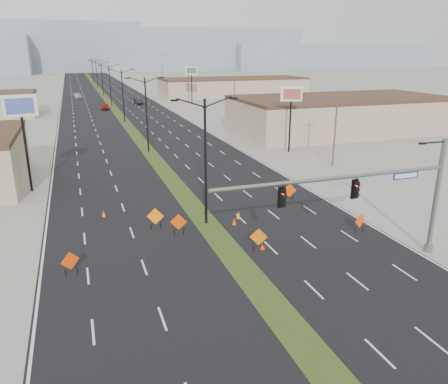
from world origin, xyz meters
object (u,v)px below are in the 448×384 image
object	(u,v)px
construction_sign_1	(155,217)
cone_2	(238,215)
streetlight_2	(123,94)
streetlight_5	(97,73)
streetlight_6	(93,70)
construction_sign_3	(259,238)
signal_mast	(380,193)
construction_sign_0	(70,262)
cone_1	(263,246)
cone_3	(104,214)
car_left	(105,106)
car_far	(77,96)
car_mid	(138,101)
streetlight_3	(110,84)
pole_sign_east_far	(191,74)
construction_sign_5	(289,191)
pole_sign_east_near	(291,99)
construction_sign_2	(179,223)
cone_0	(234,222)
streetlight_1	(147,112)
streetlight_0	(205,159)
construction_sign_4	(360,221)
pole_sign_west	(21,113)
streetlight_4	(102,78)

from	to	relation	value
construction_sign_1	cone_2	xyz separation A→B (m)	(6.97, 0.13, -0.75)
streetlight_2	construction_sign_1	world-z (taller)	streetlight_2
streetlight_5	cone_2	xyz separation A→B (m)	(2.85, -139.86, -5.11)
streetlight_6	construction_sign_3	world-z (taller)	streetlight_6
signal_mast	construction_sign_0	distance (m)	19.90
cone_1	cone_3	size ratio (longest dim) A/B	1.02
construction_sign_1	cone_2	world-z (taller)	construction_sign_1
streetlight_6	car_left	world-z (taller)	streetlight_6
streetlight_6	car_far	world-z (taller)	streetlight_6
construction_sign_0	car_mid	bearing A→B (deg)	54.79
streetlight_3	pole_sign_east_far	distance (m)	20.61
cone_1	cone_3	bearing A→B (deg)	134.79
car_far	cone_1	size ratio (longest dim) A/B	8.60
construction_sign_1	car_far	bearing A→B (deg)	112.55
construction_sign_5	pole_sign_east_near	distance (m)	22.02
construction_sign_2	construction_sign_5	world-z (taller)	construction_sign_5
pole_sign_east_near	construction_sign_3	bearing A→B (deg)	-98.74
signal_mast	car_mid	size ratio (longest dim) A/B	3.60
construction_sign_0	cone_3	bearing A→B (deg)	50.38
cone_2	pole_sign_east_near	bearing A→B (deg)	54.01
signal_mast	cone_0	size ratio (longest dim) A/B	30.67
streetlight_1	construction_sign_5	bearing A→B (deg)	-70.58
pole_sign_east_near	car_mid	bearing A→B (deg)	122.16
streetlight_3	streetlight_0	bearing A→B (deg)	-90.00
streetlight_0	cone_1	distance (m)	8.23
streetlight_6	cone_3	world-z (taller)	streetlight_6
car_mid	pole_sign_east_far	size ratio (longest dim) A/B	0.47
cone_1	pole_sign_east_far	world-z (taller)	pole_sign_east_far
streetlight_2	cone_2	distance (m)	56.16
streetlight_5	construction_sign_1	distance (m)	140.11
cone_1	streetlight_6	bearing A→B (deg)	90.78
streetlight_1	cone_0	xyz separation A→B (m)	(2.03, -29.04, -5.15)
construction_sign_2	streetlight_2	bearing A→B (deg)	107.34
construction_sign_4	construction_sign_3	bearing A→B (deg)	161.25
signal_mast	pole_sign_west	xyz separation A→B (m)	(-22.62, 23.92, 2.93)
construction_sign_5	pole_sign_west	distance (m)	26.38
signal_mast	streetlight_1	xyz separation A→B (m)	(-8.56, 38.00, 0.63)
construction_sign_3	cone_3	distance (m)	14.23
cone_3	streetlight_3	bearing A→B (deg)	84.43
streetlight_0	car_far	world-z (taller)	streetlight_0
streetlight_3	cone_1	xyz separation A→B (m)	(2.37, -89.98, -5.13)
cone_2	cone_3	world-z (taller)	cone_2
signal_mast	construction_sign_5	xyz separation A→B (m)	(0.34, 12.78, -3.78)
car_left	pole_sign_east_far	bearing A→B (deg)	12.94
car_far	pole_sign_west	xyz separation A→B (m)	(-6.21, -91.66, 7.01)
streetlight_1	pole_sign_east_near	bearing A→B (deg)	-19.03
car_left	cone_3	xyz separation A→B (m)	(-5.62, -72.45, -0.46)
streetlight_2	car_left	size ratio (longest dim) A/B	2.31
streetlight_4	construction_sign_0	size ratio (longest dim) A/B	6.26
construction_sign_0	pole_sign_west	world-z (taller)	pole_sign_west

